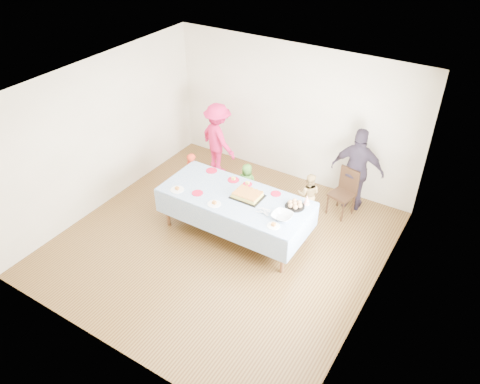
% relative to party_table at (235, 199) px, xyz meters
% --- Properties ---
extents(ground, '(5.00, 5.00, 0.00)m').
position_rel_party_table_xyz_m(ground, '(-0.06, -0.34, -0.72)').
color(ground, '#4A2D15').
rests_on(ground, ground).
extents(room_walls, '(5.04, 5.04, 2.72)m').
position_rel_party_table_xyz_m(room_walls, '(-0.01, -0.33, 1.05)').
color(room_walls, beige).
rests_on(room_walls, ground).
extents(party_table, '(2.50, 1.10, 0.78)m').
position_rel_party_table_xyz_m(party_table, '(0.00, 0.00, 0.00)').
color(party_table, '#56301D').
rests_on(party_table, ground).
extents(birthday_cake, '(0.50, 0.38, 0.09)m').
position_rel_party_table_xyz_m(birthday_cake, '(0.19, 0.08, 0.10)').
color(birthday_cake, black).
rests_on(birthday_cake, party_table).
extents(rolls_tray, '(0.32, 0.32, 0.10)m').
position_rel_party_table_xyz_m(rolls_tray, '(0.96, 0.25, 0.10)').
color(rolls_tray, black).
rests_on(rolls_tray, party_table).
extents(punch_bowl, '(0.32, 0.32, 0.08)m').
position_rel_party_table_xyz_m(punch_bowl, '(0.93, -0.12, 0.09)').
color(punch_bowl, silver).
rests_on(punch_bowl, party_table).
extents(party_hat, '(0.10, 0.10, 0.17)m').
position_rel_party_table_xyz_m(party_hat, '(1.09, 0.41, 0.14)').
color(party_hat, white).
rests_on(party_hat, party_table).
extents(fork_pile, '(0.24, 0.18, 0.07)m').
position_rel_party_table_xyz_m(fork_pile, '(0.62, -0.16, 0.09)').
color(fork_pile, white).
rests_on(fork_pile, party_table).
extents(plate_red_far_a, '(0.20, 0.20, 0.01)m').
position_rel_party_table_xyz_m(plate_red_far_a, '(-0.76, 0.43, 0.06)').
color(plate_red_far_a, red).
rests_on(plate_red_far_a, party_table).
extents(plate_red_far_b, '(0.20, 0.20, 0.01)m').
position_rel_party_table_xyz_m(plate_red_far_b, '(-0.27, 0.38, 0.06)').
color(plate_red_far_b, red).
rests_on(plate_red_far_b, party_table).
extents(plate_red_far_c, '(0.16, 0.16, 0.01)m').
position_rel_party_table_xyz_m(plate_red_far_c, '(0.00, 0.39, 0.06)').
color(plate_red_far_c, red).
rests_on(plate_red_far_c, party_table).
extents(plate_red_far_d, '(0.17, 0.17, 0.01)m').
position_rel_party_table_xyz_m(plate_red_far_d, '(0.54, 0.40, 0.06)').
color(plate_red_far_d, red).
rests_on(plate_red_far_d, party_table).
extents(plate_red_near, '(0.19, 0.19, 0.01)m').
position_rel_party_table_xyz_m(plate_red_near, '(-0.56, -0.27, 0.06)').
color(plate_red_near, red).
rests_on(plate_red_near, party_table).
extents(plate_white_left, '(0.23, 0.23, 0.01)m').
position_rel_party_table_xyz_m(plate_white_left, '(-0.91, -0.36, 0.06)').
color(plate_white_left, white).
rests_on(plate_white_left, party_table).
extents(plate_white_mid, '(0.22, 0.22, 0.01)m').
position_rel_party_table_xyz_m(plate_white_mid, '(-0.16, -0.37, 0.06)').
color(plate_white_mid, white).
rests_on(plate_white_mid, party_table).
extents(plate_white_right, '(0.20, 0.20, 0.01)m').
position_rel_party_table_xyz_m(plate_white_right, '(0.91, -0.36, 0.06)').
color(plate_white_right, white).
rests_on(plate_white_right, party_table).
extents(dining_chair, '(0.46, 0.46, 0.88)m').
position_rel_party_table_xyz_m(dining_chair, '(1.33, 1.54, -0.23)').
color(dining_chair, black).
rests_on(dining_chair, ground).
extents(toddler_left, '(0.37, 0.29, 0.90)m').
position_rel_party_table_xyz_m(toddler_left, '(-1.30, 0.56, -0.27)').
color(toddler_left, red).
rests_on(toddler_left, ground).
extents(toddler_mid, '(0.41, 0.30, 0.75)m').
position_rel_party_table_xyz_m(toddler_mid, '(-0.36, 0.97, -0.35)').
color(toddler_mid, '#417D29').
rests_on(toddler_mid, ground).
extents(toddler_right, '(0.48, 0.42, 0.83)m').
position_rel_party_table_xyz_m(toddler_right, '(0.81, 1.17, -0.31)').
color(toddler_right, tan).
rests_on(toddler_right, ground).
extents(adult_left, '(1.09, 0.85, 1.48)m').
position_rel_party_table_xyz_m(adult_left, '(-1.38, 1.54, 0.01)').
color(adult_left, '#E21C59').
rests_on(adult_left, ground).
extents(adult_right, '(0.97, 0.50, 1.59)m').
position_rel_party_table_xyz_m(adult_right, '(1.43, 1.79, 0.07)').
color(adult_right, '#312837').
rests_on(adult_right, ground).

